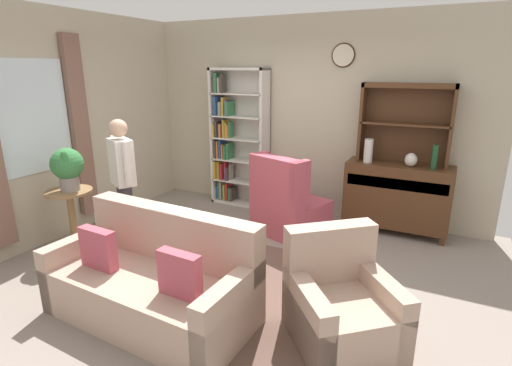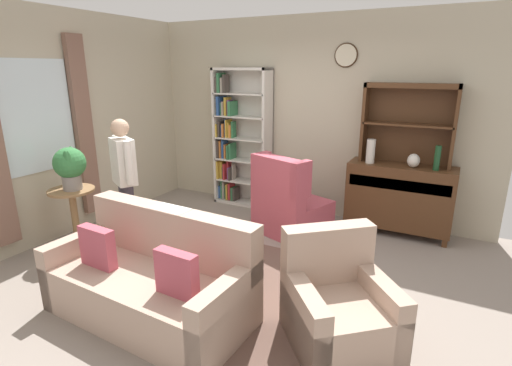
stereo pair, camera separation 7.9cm
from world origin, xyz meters
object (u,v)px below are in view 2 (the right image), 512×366
object	(u,v)px
person_reading	(125,176)
coffee_table	(202,244)
sideboard	(399,196)
wingback_chair	(288,205)
sideboard_hutch	(409,113)
potted_plant_small	(68,248)
plant_stand	(74,212)
vase_tall	(371,151)
couch_floral	(153,281)
bookshelf	(238,140)
book_stack	(198,238)
potted_plant_large	(70,165)
armchair_floral	(338,308)
vase_round	(414,161)
bottle_wine	(437,158)

from	to	relation	value
person_reading	coffee_table	size ratio (longest dim) A/B	1.95
person_reading	sideboard	bearing A→B (deg)	35.89
wingback_chair	person_reading	size ratio (longest dim) A/B	0.67
sideboard_hutch	potted_plant_small	world-z (taller)	sideboard_hutch
sideboard_hutch	plant_stand	bearing A→B (deg)	-144.94
vase_tall	couch_floral	bearing A→B (deg)	-113.83
bookshelf	vase_tall	bearing A→B (deg)	-4.52
sideboard_hutch	coffee_table	distance (m)	2.99
sideboard_hutch	book_stack	distance (m)	3.00
couch_floral	potted_plant_large	size ratio (longest dim) A/B	3.69
armchair_floral	sideboard_hutch	bearing A→B (deg)	88.32
vase_round	person_reading	distance (m)	3.46
coffee_table	book_stack	size ratio (longest dim) A/B	4.39
potted_plant_large	coffee_table	world-z (taller)	potted_plant_large
sideboard	vase_round	xyz separation A→B (m)	(0.13, -0.07, 0.50)
person_reading	book_stack	world-z (taller)	person_reading
coffee_table	armchair_floral	bearing A→B (deg)	-12.70
couch_floral	potted_plant_small	distance (m)	1.56
sideboard	potted_plant_small	xyz separation A→B (m)	(-3.13, -2.54, -0.35)
sideboard	book_stack	bearing A→B (deg)	-125.84
sideboard_hutch	plant_stand	world-z (taller)	sideboard_hutch
vase_round	bottle_wine	bearing A→B (deg)	-4.95
vase_round	person_reading	world-z (taller)	person_reading
couch_floral	coffee_table	xyz separation A→B (m)	(-0.01, 0.75, 0.04)
couch_floral	wingback_chair	bearing A→B (deg)	80.91
sideboard_hutch	bottle_wine	distance (m)	0.66
couch_floral	armchair_floral	xyz separation A→B (m)	(1.54, 0.40, -0.02)
potted_plant_large	coffee_table	distance (m)	1.83
armchair_floral	bottle_wine	bearing A→B (deg)	78.83
bookshelf	potted_plant_small	distance (m)	2.84
bookshelf	book_stack	bearing A→B (deg)	-69.10
sideboard	person_reading	size ratio (longest dim) A/B	0.83
sideboard_hutch	couch_floral	bearing A→B (deg)	-118.61
sideboard	wingback_chair	distance (m)	1.43
sideboard	potted_plant_large	size ratio (longest dim) A/B	2.61
bottle_wine	person_reading	distance (m)	3.67
person_reading	plant_stand	bearing A→B (deg)	-156.99
bookshelf	vase_tall	world-z (taller)	bookshelf
vase_tall	vase_round	size ratio (longest dim) A/B	1.80
wingback_chair	potted_plant_large	world-z (taller)	potted_plant_large
sideboard_hutch	coffee_table	size ratio (longest dim) A/B	1.38
sideboard_hutch	potted_plant_small	size ratio (longest dim) A/B	4.08
bookshelf	book_stack	world-z (taller)	bookshelf
sideboard_hutch	bottle_wine	world-z (taller)	sideboard_hutch
sideboard_hutch	wingback_chair	xyz separation A→B (m)	(-1.26, -0.77, -1.18)
sideboard	bottle_wine	bearing A→B (deg)	-12.89
couch_floral	vase_round	bearing A→B (deg)	57.92
wingback_chair	bookshelf	bearing A→B (deg)	147.92
sideboard	potted_plant_small	distance (m)	4.05
bookshelf	person_reading	xyz separation A→B (m)	(-0.29, -2.07, -0.12)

